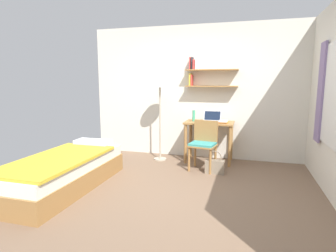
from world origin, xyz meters
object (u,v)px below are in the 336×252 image
(desk_chair, at_px, (204,142))
(water_bottle, at_px, (194,116))
(desk, at_px, (209,130))
(standing_lamp, at_px, (160,86))
(bed, at_px, (64,172))
(handbag, at_px, (215,166))
(laptop, at_px, (212,119))
(book_stack, at_px, (223,122))

(desk_chair, distance_m, water_bottle, 0.68)
(desk, distance_m, standing_lamp, 1.24)
(desk_chair, bearing_deg, water_bottle, 119.02)
(bed, xyz_separation_m, handbag, (2.00, 1.23, -0.11))
(desk_chair, xyz_separation_m, laptop, (0.07, 0.57, 0.34))
(standing_lamp, bearing_deg, bed, -116.23)
(bed, bearing_deg, desk_chair, 38.38)
(laptop, bearing_deg, bed, -132.95)
(desk, xyz_separation_m, laptop, (0.04, 0.07, 0.21))
(bed, distance_m, book_stack, 2.83)
(book_stack, relative_size, handbag, 0.63)
(bed, height_order, water_bottle, water_bottle)
(desk_chair, bearing_deg, book_stack, 57.75)
(desk, distance_m, handbag, 0.86)
(book_stack, bearing_deg, desk, 169.47)
(book_stack, height_order, handbag, book_stack)
(laptop, bearing_deg, desk, -120.43)
(bed, relative_size, book_stack, 8.51)
(desk_chair, relative_size, water_bottle, 4.02)
(standing_lamp, bearing_deg, book_stack, 4.12)
(desk_chair, height_order, standing_lamp, standing_lamp)
(standing_lamp, bearing_deg, desk, 8.25)
(standing_lamp, relative_size, laptop, 4.89)
(standing_lamp, relative_size, handbag, 4.22)
(desk, distance_m, desk_chair, 0.52)
(desk_chair, relative_size, standing_lamp, 0.52)
(laptop, height_order, book_stack, laptop)
(standing_lamp, relative_size, water_bottle, 7.76)
(water_bottle, bearing_deg, bed, -128.48)
(laptop, bearing_deg, water_bottle, -166.07)
(standing_lamp, xyz_separation_m, laptop, (0.97, 0.20, -0.60))
(standing_lamp, height_order, book_stack, standing_lamp)
(bed, relative_size, laptop, 6.17)
(desk, distance_m, book_stack, 0.32)
(desk, relative_size, water_bottle, 4.28)
(water_bottle, bearing_deg, desk, 2.56)
(desk_chair, distance_m, laptop, 0.67)
(desk, xyz_separation_m, handbag, (0.20, -0.68, -0.48))
(standing_lamp, xyz_separation_m, handbag, (1.12, -0.55, -1.30))
(laptop, xyz_separation_m, water_bottle, (-0.34, -0.08, 0.05))
(desk, relative_size, handbag, 2.33)
(bed, relative_size, desk_chair, 2.44)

